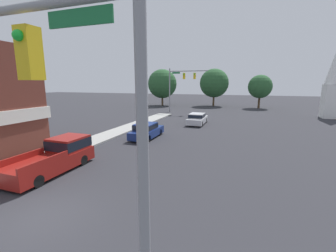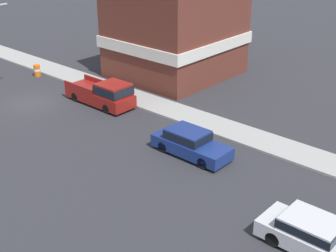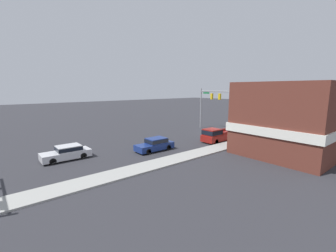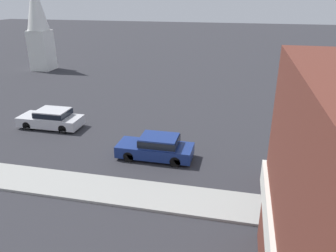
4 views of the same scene
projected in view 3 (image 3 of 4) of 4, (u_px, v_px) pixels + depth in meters
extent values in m
plane|color=#2D2D33|center=(217.00, 134.00, 36.25)|extent=(200.00, 200.00, 0.00)
cube|color=#9E9E99|center=(249.00, 140.00, 31.90)|extent=(2.40, 60.00, 0.14)
cylinder|color=gray|center=(201.00, 108.00, 41.50)|extent=(0.22, 0.22, 7.24)
cylinder|color=gray|center=(215.00, 91.00, 38.59)|extent=(6.27, 0.18, 0.18)
cube|color=gold|center=(212.00, 96.00, 39.23)|extent=(0.36, 0.36, 1.05)
sphere|color=green|center=(213.00, 94.00, 39.30)|extent=(0.22, 0.22, 0.22)
cube|color=gold|center=(220.00, 97.00, 37.94)|extent=(0.36, 0.36, 1.05)
sphere|color=green|center=(220.00, 95.00, 38.02)|extent=(0.22, 0.22, 0.22)
cube|color=#196B38|center=(206.00, 93.00, 40.12)|extent=(1.40, 0.04, 0.30)
cylinder|color=black|center=(148.00, 152.00, 24.94)|extent=(0.22, 0.66, 0.66)
cylinder|color=black|center=(140.00, 149.00, 26.16)|extent=(0.22, 0.66, 0.66)
cylinder|color=black|center=(168.00, 147.00, 26.75)|extent=(0.22, 0.66, 0.66)
cylinder|color=black|center=(160.00, 145.00, 27.97)|extent=(0.22, 0.66, 0.66)
cube|color=navy|center=(155.00, 146.00, 26.42)|extent=(1.82, 4.66, 0.71)
cube|color=navy|center=(156.00, 140.00, 26.48)|extent=(1.68, 2.23, 0.60)
cube|color=black|center=(156.00, 140.00, 26.48)|extent=(1.69, 2.32, 0.42)
cylinder|color=black|center=(53.00, 161.00, 21.58)|extent=(0.22, 0.66, 0.66)
cylinder|color=black|center=(49.00, 157.00, 22.88)|extent=(0.22, 0.66, 0.66)
cylinder|color=black|center=(83.00, 156.00, 23.43)|extent=(0.22, 0.66, 0.66)
cylinder|color=black|center=(78.00, 152.00, 24.72)|extent=(0.22, 0.66, 0.66)
cube|color=silver|center=(66.00, 155.00, 23.12)|extent=(1.93, 4.74, 0.71)
cube|color=silver|center=(69.00, 148.00, 23.19)|extent=(1.77, 2.27, 0.55)
cube|color=black|center=(69.00, 148.00, 23.19)|extent=(1.79, 2.36, 0.39)
cylinder|color=black|center=(216.00, 142.00, 29.58)|extent=(0.22, 0.66, 0.66)
cylinder|color=black|center=(206.00, 139.00, 30.92)|extent=(0.22, 0.66, 0.66)
cylinder|color=black|center=(232.00, 138.00, 31.73)|extent=(0.22, 0.66, 0.66)
cylinder|color=black|center=(221.00, 136.00, 33.07)|extent=(0.22, 0.66, 0.66)
cube|color=maroon|center=(219.00, 137.00, 31.28)|extent=(1.98, 5.52, 0.85)
cube|color=maroon|center=(212.00, 132.00, 30.19)|extent=(1.88, 2.10, 0.84)
cube|color=black|center=(212.00, 132.00, 30.19)|extent=(1.90, 2.18, 0.59)
cube|color=maroon|center=(230.00, 132.00, 31.22)|extent=(0.12, 3.13, 0.35)
cube|color=maroon|center=(219.00, 130.00, 32.64)|extent=(0.12, 3.13, 0.35)
cylinder|color=orange|center=(256.00, 131.00, 36.29)|extent=(0.53, 0.53, 1.00)
cylinder|color=white|center=(256.00, 130.00, 36.28)|extent=(0.55, 0.55, 0.18)
cube|color=brown|center=(288.00, 119.00, 24.28)|extent=(9.34, 8.40, 7.93)
cube|color=silver|center=(287.00, 128.00, 24.44)|extent=(9.64, 8.70, 0.90)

